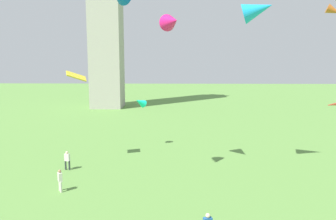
% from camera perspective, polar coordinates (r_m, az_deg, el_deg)
% --- Properties ---
extents(person_1, '(0.42, 0.47, 1.58)m').
position_cam_1_polar(person_1, '(24.44, -18.09, -11.24)').
color(person_1, silver).
rests_on(person_1, ground_plane).
extents(person_3, '(0.48, 0.33, 1.59)m').
position_cam_1_polar(person_3, '(28.84, -16.95, -8.11)').
color(person_3, '#2D3338').
rests_on(person_3, ground_plane).
extents(kite_flying_0, '(1.50, 1.54, 1.20)m').
position_cam_1_polar(kite_flying_0, '(33.57, -4.84, 1.38)').
color(kite_flying_0, '#13ECC2').
extents(kite_flying_2, '(1.79, 1.33, 1.40)m').
position_cam_1_polar(kite_flying_2, '(37.74, 26.63, 15.01)').
color(kite_flying_2, '#BC5E20').
extents(kite_flying_3, '(1.87, 1.77, 0.96)m').
position_cam_1_polar(kite_flying_3, '(29.40, -15.52, 5.64)').
color(kite_flying_3, gold).
extents(kite_flying_4, '(2.79, 2.08, 2.09)m').
position_cam_1_polar(kite_flying_4, '(26.53, 15.19, 16.33)').
color(kite_flying_4, '#1BA2E1').
extents(kite_flying_6, '(1.96, 2.23, 1.32)m').
position_cam_1_polar(kite_flying_6, '(25.82, 0.67, 14.98)').
color(kite_flying_6, '#E11970').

